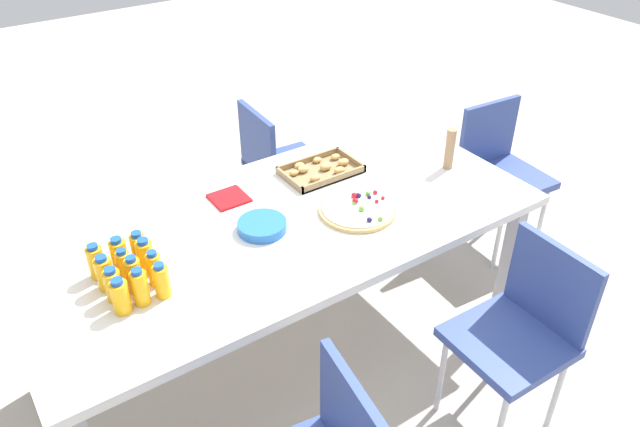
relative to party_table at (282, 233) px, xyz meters
name	(u,v)px	position (x,y,z in m)	size (l,w,h in m)	color
ground_plane	(287,350)	(0.00, 0.00, -0.69)	(12.00, 12.00, 0.00)	#B2A899
party_table	(282,233)	(0.00, 0.00, 0.00)	(2.12, 0.98, 0.75)	silver
chair_end	(499,165)	(1.44, 0.10, -0.19)	(0.43, 0.43, 0.83)	#33478C
chair_far_right	(278,162)	(0.45, 0.81, -0.19)	(0.42, 0.42, 0.83)	#33478C
chair_near_right	(523,326)	(0.58, -0.82, -0.19)	(0.41, 0.41, 0.83)	#33478C
juice_bottle_0	(120,297)	(-0.72, -0.16, 0.12)	(0.06, 0.06, 0.14)	#FAAD14
juice_bottle_1	(140,287)	(-0.65, -0.16, 0.13)	(0.06, 0.06, 0.14)	#F9AD14
juice_bottle_2	(162,281)	(-0.57, -0.16, 0.12)	(0.05, 0.05, 0.14)	#F9AD14
juice_bottle_3	(113,285)	(-0.72, -0.09, 0.12)	(0.06, 0.06, 0.13)	#F9AB14
juice_bottle_4	(134,275)	(-0.64, -0.09, 0.13)	(0.05, 0.05, 0.15)	#FAAE14
juice_bottle_5	(155,269)	(-0.57, -0.09, 0.13)	(0.05, 0.05, 0.14)	#F9AE14
juice_bottle_6	(105,273)	(-0.72, -0.01, 0.13)	(0.06, 0.06, 0.14)	#F9AC14
juice_bottle_7	(124,266)	(-0.65, -0.01, 0.12)	(0.05, 0.05, 0.13)	#F9AD14
juice_bottle_8	(146,257)	(-0.57, -0.01, 0.13)	(0.06, 0.06, 0.15)	#F8B014
juice_bottle_9	(96,262)	(-0.73, 0.07, 0.13)	(0.06, 0.06, 0.14)	#F9AF14
juice_bottle_10	(119,255)	(-0.64, 0.07, 0.12)	(0.06, 0.06, 0.13)	#FAAF14
juice_bottle_11	(139,248)	(-0.57, 0.06, 0.12)	(0.06, 0.06, 0.13)	#FAAE14
fruit_pizza	(358,209)	(0.30, -0.12, 0.07)	(0.32, 0.32, 0.05)	tan
snack_tray	(321,170)	(0.35, 0.23, 0.07)	(0.35, 0.22, 0.04)	olive
plate_stack	(262,226)	(-0.10, -0.01, 0.08)	(0.20, 0.20, 0.04)	blue
napkin_stack	(229,198)	(-0.10, 0.27, 0.07)	(0.15, 0.15, 0.01)	red
cardboard_tube	(450,149)	(0.86, -0.06, 0.16)	(0.04, 0.04, 0.20)	#9E7A56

